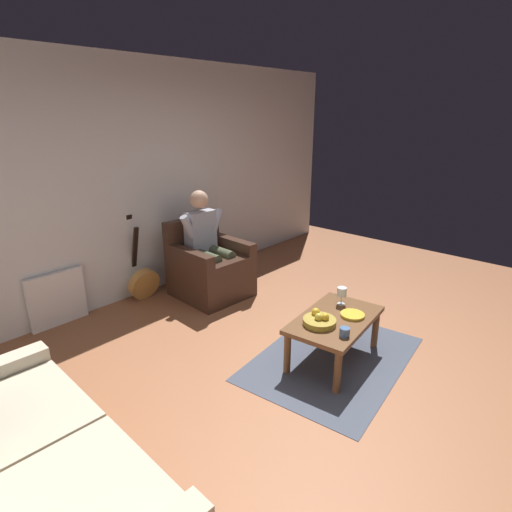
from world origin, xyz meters
TOP-DOWN VIEW (x-y plane):
  - ground_plane at (0.00, 0.00)m, footprint 7.29×7.29m
  - wall_back at (0.00, -2.67)m, footprint 6.47×0.06m
  - rug at (0.02, -0.12)m, footprint 1.75×1.33m
  - armchair at (-0.20, -1.99)m, footprint 0.80×0.84m
  - person_seated at (-0.20, -2.00)m, footprint 0.62×0.60m
  - couch at (2.47, -0.40)m, footprint 0.89×1.88m
  - coffee_table at (0.02, -0.12)m, footprint 0.98×0.66m
  - guitar at (0.41, -2.47)m, footprint 0.38×0.33m
  - radiator at (1.36, -2.60)m, footprint 0.58×0.06m
  - wine_glass_near at (-0.25, -0.22)m, footprint 0.09×0.09m
  - fruit_bowl at (0.21, -0.16)m, footprint 0.28×0.28m
  - decorative_dish at (-0.10, -0.02)m, footprint 0.21×0.21m
  - candle_jar at (0.24, 0.10)m, footprint 0.08×0.08m

SIDE VIEW (x-z plane):
  - ground_plane at x=0.00m, z-range 0.00..0.00m
  - rug at x=0.02m, z-range 0.00..0.01m
  - guitar at x=0.41m, z-range -0.28..0.72m
  - radiator at x=1.36m, z-range 0.00..0.57m
  - couch at x=2.47m, z-range -0.13..0.74m
  - armchair at x=-0.20m, z-range -0.13..0.77m
  - coffee_table at x=0.02m, z-range 0.14..0.56m
  - decorative_dish at x=-0.10m, z-range 0.41..0.44m
  - fruit_bowl at x=0.21m, z-range 0.39..0.50m
  - candle_jar at x=0.24m, z-range 0.41..0.49m
  - wine_glass_near at x=-0.25m, z-range 0.45..0.61m
  - person_seated at x=-0.20m, z-range 0.05..1.30m
  - wall_back at x=0.00m, z-range 0.00..2.69m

